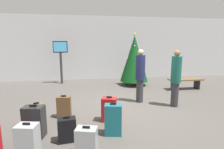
{
  "coord_description": "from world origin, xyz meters",
  "views": [
    {
      "loc": [
        -1.37,
        -5.48,
        2.01
      ],
      "look_at": [
        -0.37,
        0.84,
        0.9
      ],
      "focal_mm": 28.03,
      "sensor_mm": 36.0,
      "label": 1
    }
  ],
  "objects_px": {
    "suitcase_2": "(67,130)",
    "suitcase_7": "(37,114)",
    "suitcase_5": "(34,122)",
    "suitcase_8": "(113,120)",
    "suitcase_6": "(64,107)",
    "waiting_bench": "(185,81)",
    "holiday_tree": "(134,59)",
    "flight_info_kiosk": "(61,55)",
    "suitcase_3": "(87,143)",
    "traveller_1": "(140,75)",
    "suitcase_0": "(109,109)",
    "traveller_0": "(176,77)",
    "suitcase_1": "(28,141)"
  },
  "relations": [
    {
      "from": "suitcase_5",
      "to": "suitcase_1",
      "type": "bearing_deg",
      "value": -83.57
    },
    {
      "from": "flight_info_kiosk",
      "to": "waiting_bench",
      "type": "height_order",
      "value": "flight_info_kiosk"
    },
    {
      "from": "suitcase_1",
      "to": "suitcase_0",
      "type": "bearing_deg",
      "value": 37.64
    },
    {
      "from": "traveller_1",
      "to": "waiting_bench",
      "type": "bearing_deg",
      "value": 27.78
    },
    {
      "from": "suitcase_1",
      "to": "suitcase_7",
      "type": "height_order",
      "value": "suitcase_1"
    },
    {
      "from": "traveller_0",
      "to": "suitcase_7",
      "type": "height_order",
      "value": "traveller_0"
    },
    {
      "from": "suitcase_3",
      "to": "suitcase_8",
      "type": "xyz_separation_m",
      "value": [
        0.6,
        0.71,
        0.08
      ]
    },
    {
      "from": "holiday_tree",
      "to": "traveller_1",
      "type": "bearing_deg",
      "value": -101.54
    },
    {
      "from": "suitcase_2",
      "to": "suitcase_3",
      "type": "height_order",
      "value": "suitcase_3"
    },
    {
      "from": "traveller_1",
      "to": "suitcase_1",
      "type": "relative_size",
      "value": 2.79
    },
    {
      "from": "traveller_1",
      "to": "suitcase_6",
      "type": "height_order",
      "value": "traveller_1"
    },
    {
      "from": "waiting_bench",
      "to": "suitcase_8",
      "type": "height_order",
      "value": "suitcase_8"
    },
    {
      "from": "holiday_tree",
      "to": "flight_info_kiosk",
      "type": "height_order",
      "value": "holiday_tree"
    },
    {
      "from": "suitcase_0",
      "to": "suitcase_6",
      "type": "height_order",
      "value": "suitcase_0"
    },
    {
      "from": "flight_info_kiosk",
      "to": "waiting_bench",
      "type": "distance_m",
      "value": 6.13
    },
    {
      "from": "holiday_tree",
      "to": "suitcase_8",
      "type": "bearing_deg",
      "value": -111.28
    },
    {
      "from": "suitcase_5",
      "to": "suitcase_7",
      "type": "distance_m",
      "value": 0.7
    },
    {
      "from": "suitcase_1",
      "to": "waiting_bench",
      "type": "bearing_deg",
      "value": 36.16
    },
    {
      "from": "traveller_1",
      "to": "suitcase_0",
      "type": "height_order",
      "value": "traveller_1"
    },
    {
      "from": "holiday_tree",
      "to": "suitcase_3",
      "type": "relative_size",
      "value": 4.33
    },
    {
      "from": "suitcase_3",
      "to": "suitcase_6",
      "type": "distance_m",
      "value": 1.95
    },
    {
      "from": "traveller_0",
      "to": "suitcase_5",
      "type": "relative_size",
      "value": 2.5
    },
    {
      "from": "suitcase_0",
      "to": "waiting_bench",
      "type": "bearing_deg",
      "value": 35.5
    },
    {
      "from": "suitcase_3",
      "to": "suitcase_8",
      "type": "height_order",
      "value": "suitcase_8"
    },
    {
      "from": "suitcase_2",
      "to": "suitcase_7",
      "type": "height_order",
      "value": "suitcase_7"
    },
    {
      "from": "holiday_tree",
      "to": "waiting_bench",
      "type": "height_order",
      "value": "holiday_tree"
    },
    {
      "from": "suitcase_6",
      "to": "waiting_bench",
      "type": "bearing_deg",
      "value": 24.48
    },
    {
      "from": "suitcase_3",
      "to": "traveller_1",
      "type": "bearing_deg",
      "value": 56.11
    },
    {
      "from": "suitcase_6",
      "to": "suitcase_8",
      "type": "distance_m",
      "value": 1.66
    },
    {
      "from": "holiday_tree",
      "to": "suitcase_2",
      "type": "bearing_deg",
      "value": -120.52
    },
    {
      "from": "waiting_bench",
      "to": "suitcase_0",
      "type": "distance_m",
      "value": 4.73
    },
    {
      "from": "flight_info_kiosk",
      "to": "suitcase_6",
      "type": "relative_size",
      "value": 3.43
    },
    {
      "from": "traveller_1",
      "to": "suitcase_5",
      "type": "xyz_separation_m",
      "value": [
        -3.0,
        -1.92,
        -0.63
      ]
    },
    {
      "from": "traveller_1",
      "to": "flight_info_kiosk",
      "type": "bearing_deg",
      "value": 131.56
    },
    {
      "from": "waiting_bench",
      "to": "suitcase_3",
      "type": "bearing_deg",
      "value": -136.98
    },
    {
      "from": "flight_info_kiosk",
      "to": "traveller_1",
      "type": "xyz_separation_m",
      "value": [
        3.07,
        -3.47,
        -0.48
      ]
    },
    {
      "from": "suitcase_1",
      "to": "suitcase_6",
      "type": "xyz_separation_m",
      "value": [
        0.44,
        1.71,
        -0.01
      ]
    },
    {
      "from": "traveller_0",
      "to": "suitcase_2",
      "type": "distance_m",
      "value": 3.72
    },
    {
      "from": "waiting_bench",
      "to": "suitcase_3",
      "type": "distance_m",
      "value": 6.1
    },
    {
      "from": "holiday_tree",
      "to": "waiting_bench",
      "type": "relative_size",
      "value": 1.67
    },
    {
      "from": "traveller_1",
      "to": "suitcase_1",
      "type": "height_order",
      "value": "traveller_1"
    },
    {
      "from": "suitcase_1",
      "to": "suitcase_2",
      "type": "bearing_deg",
      "value": 34.88
    },
    {
      "from": "suitcase_5",
      "to": "suitcase_6",
      "type": "relative_size",
      "value": 1.16
    },
    {
      "from": "suitcase_5",
      "to": "suitcase_8",
      "type": "height_order",
      "value": "suitcase_8"
    },
    {
      "from": "suitcase_3",
      "to": "suitcase_5",
      "type": "distance_m",
      "value": 1.42
    },
    {
      "from": "holiday_tree",
      "to": "suitcase_0",
      "type": "bearing_deg",
      "value": -114.54
    },
    {
      "from": "suitcase_3",
      "to": "suitcase_5",
      "type": "height_order",
      "value": "suitcase_5"
    },
    {
      "from": "suitcase_6",
      "to": "flight_info_kiosk",
      "type": "bearing_deg",
      "value": 97.66
    },
    {
      "from": "suitcase_2",
      "to": "suitcase_1",
      "type": "bearing_deg",
      "value": -145.12
    },
    {
      "from": "flight_info_kiosk",
      "to": "suitcase_3",
      "type": "relative_size",
      "value": 3.67
    }
  ]
}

